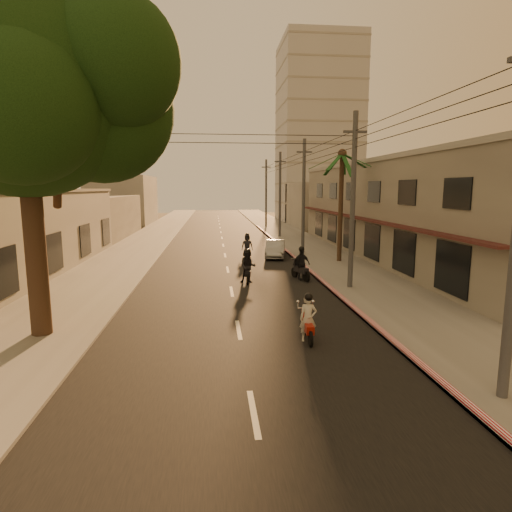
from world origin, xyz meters
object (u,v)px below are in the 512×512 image
object	(u,v)px
scooter_far_a	(247,246)
parked_car	(275,249)
scooter_mid_b	(301,265)
broadleaf_tree	(37,89)
scooter_red	(308,320)
palm_tree	(342,160)
scooter_mid_a	(248,267)

from	to	relation	value
scooter_far_a	parked_car	xyz separation A→B (m)	(2.13, -0.31, -0.18)
scooter_mid_b	parked_car	size ratio (longest dim) A/B	0.48
broadleaf_tree	scooter_red	bearing A→B (deg)	-9.62
palm_tree	scooter_mid_b	xyz separation A→B (m)	(-3.90, -5.56, -6.25)
broadleaf_tree	scooter_mid_b	xyz separation A→B (m)	(10.71, 8.30, -7.58)
broadleaf_tree	palm_tree	distance (m)	20.18
scooter_red	scooter_mid_a	bearing A→B (deg)	100.62
scooter_red	scooter_far_a	xyz separation A→B (m)	(-0.65, 18.33, 0.09)
scooter_far_a	parked_car	world-z (taller)	scooter_far_a
palm_tree	broadleaf_tree	bearing A→B (deg)	-136.52
palm_tree	scooter_mid_b	distance (m)	9.23
palm_tree	scooter_mid_b	bearing A→B (deg)	-125.04
palm_tree	parked_car	world-z (taller)	palm_tree
scooter_mid_a	scooter_mid_b	xyz separation A→B (m)	(3.09, 0.35, 0.03)
scooter_far_a	parked_car	distance (m)	2.16
scooter_red	broadleaf_tree	bearing A→B (deg)	173.13
scooter_red	scooter_mid_b	size ratio (longest dim) A/B	0.88
palm_tree	parked_car	xyz separation A→B (m)	(-4.20, 2.66, -6.50)
scooter_mid_a	broadleaf_tree	bearing A→B (deg)	-127.27
scooter_mid_b	scooter_far_a	xyz separation A→B (m)	(-2.44, 8.52, -0.06)
scooter_mid_b	scooter_mid_a	bearing A→B (deg)	168.42
broadleaf_tree	palm_tree	size ratio (longest dim) A/B	1.48
palm_tree	scooter_mid_a	world-z (taller)	palm_tree
scooter_mid_a	scooter_mid_b	bearing A→B (deg)	12.92
scooter_mid_a	parked_car	distance (m)	9.01
scooter_mid_a	parked_car	xyz separation A→B (m)	(2.79, 8.56, -0.22)
palm_tree	scooter_red	distance (m)	17.59
scooter_red	scooter_far_a	size ratio (longest dim) A/B	0.92
scooter_mid_b	parked_car	xyz separation A→B (m)	(-0.31, 8.22, -0.24)
broadleaf_tree	scooter_far_a	xyz separation A→B (m)	(8.28, 16.82, -7.64)
broadleaf_tree	scooter_mid_a	size ratio (longest dim) A/B	6.21
scooter_red	scooter_mid_a	xyz separation A→B (m)	(-1.31, 9.46, 0.12)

